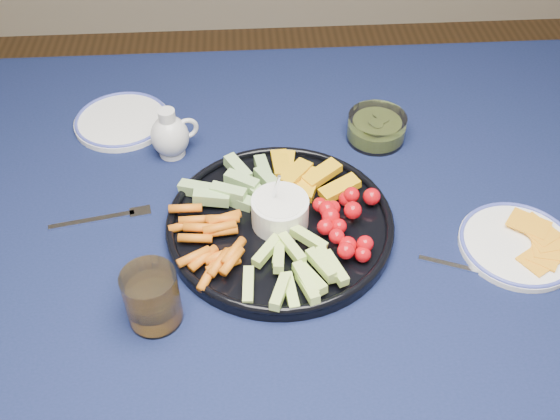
{
  "coord_description": "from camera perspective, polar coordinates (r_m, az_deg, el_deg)",
  "views": [
    {
      "loc": [
        -0.11,
        -0.78,
        1.52
      ],
      "look_at": [
        -0.06,
        -0.06,
        0.79
      ],
      "focal_mm": 40.0,
      "sensor_mm": 36.0,
      "label": 1
    }
  ],
  "objects": [
    {
      "name": "dining_table",
      "position": [
        1.17,
        2.96,
        -2.6
      ],
      "size": [
        1.67,
        1.07,
        0.75
      ],
      "color": "#462717",
      "rests_on": "ground"
    },
    {
      "name": "pickle_bowl",
      "position": [
        1.25,
        8.79,
        7.35
      ],
      "size": [
        0.11,
        0.11,
        0.05
      ],
      "color": "silver",
      "rests_on": "dining_table"
    },
    {
      "name": "cheese_plate",
      "position": [
        1.1,
        20.95,
        -2.87
      ],
      "size": [
        0.19,
        0.19,
        0.02
      ],
      "color": "white",
      "rests_on": "dining_table"
    },
    {
      "name": "creamer_pitcher",
      "position": [
        1.2,
        -9.98,
        6.73
      ],
      "size": [
        0.09,
        0.07,
        0.1
      ],
      "color": "silver",
      "rests_on": "dining_table"
    },
    {
      "name": "juice_tumbler",
      "position": [
        0.93,
        -11.56,
        -8.08
      ],
      "size": [
        0.08,
        0.08,
        0.1
      ],
      "color": "silver",
      "rests_on": "dining_table"
    },
    {
      "name": "side_plate_extra",
      "position": [
        1.32,
        -14.25,
        7.95
      ],
      "size": [
        0.19,
        0.19,
        0.02
      ],
      "color": "white",
      "rests_on": "dining_table"
    },
    {
      "name": "fork_right",
      "position": [
        1.05,
        17.35,
        -5.31
      ],
      "size": [
        0.15,
        0.07,
        0.0
      ],
      "color": "silver",
      "rests_on": "dining_table"
    },
    {
      "name": "crudite_platter",
      "position": [
        1.05,
        -0.13,
        -0.89
      ],
      "size": [
        0.39,
        0.39,
        0.12
      ],
      "color": "black",
      "rests_on": "dining_table"
    },
    {
      "name": "fork_left",
      "position": [
        1.12,
        -15.34,
        -0.65
      ],
      "size": [
        0.17,
        0.05,
        0.0
      ],
      "color": "silver",
      "rests_on": "dining_table"
    }
  ]
}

